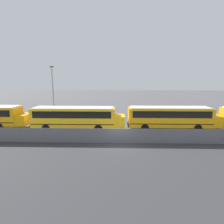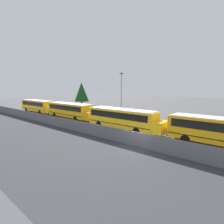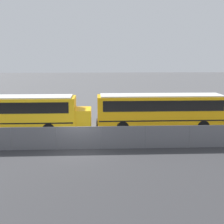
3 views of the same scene
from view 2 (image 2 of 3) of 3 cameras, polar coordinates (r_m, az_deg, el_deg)
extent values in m
plane|color=#4C4C4F|center=(18.79, 8.73, -11.33)|extent=(200.00, 200.00, 0.00)
cube|color=#333335|center=(14.36, -4.40, -17.58)|extent=(123.00, 12.00, 0.01)
cube|color=#9EA0A5|center=(18.54, 8.78, -9.03)|extent=(89.00, 0.03, 1.57)
cube|color=slate|center=(18.53, 8.76, -9.04)|extent=(89.00, 0.01, 1.57)
cylinder|color=slate|center=(18.32, 8.84, -6.68)|extent=(89.00, 0.05, 0.05)
cylinder|color=slate|center=(50.12, -32.11, 0.66)|extent=(0.07, 0.07, 1.57)
cylinder|color=slate|center=(47.22, -30.95, 0.36)|extent=(0.07, 0.07, 1.57)
cylinder|color=slate|center=(44.35, -29.64, 0.03)|extent=(0.07, 0.07, 1.57)
cylinder|color=slate|center=(41.51, -28.14, -0.36)|extent=(0.07, 0.07, 1.57)
cylinder|color=slate|center=(38.70, -26.42, -0.80)|extent=(0.07, 0.07, 1.57)
cylinder|color=slate|center=(35.93, -24.44, -1.30)|extent=(0.07, 0.07, 1.57)
cylinder|color=slate|center=(33.22, -22.13, -1.89)|extent=(0.07, 0.07, 1.57)
cylinder|color=slate|center=(30.58, -19.42, -2.58)|extent=(0.07, 0.07, 1.57)
cylinder|color=slate|center=(28.02, -16.19, -3.38)|extent=(0.07, 0.07, 1.57)
cylinder|color=slate|center=(25.58, -12.33, -4.33)|extent=(0.07, 0.07, 1.57)
cylinder|color=slate|center=(23.28, -7.67, -5.45)|extent=(0.07, 0.07, 1.57)
cylinder|color=slate|center=(21.18, -2.01, -6.76)|extent=(0.07, 0.07, 1.57)
cylinder|color=slate|center=(19.34, 4.85, -8.24)|extent=(0.07, 0.07, 1.57)
cylinder|color=slate|center=(17.84, 13.07, -9.84)|extent=(0.07, 0.07, 1.57)
cylinder|color=slate|center=(16.77, 22.64, -11.45)|extent=(0.07, 0.07, 1.57)
cube|color=yellow|center=(46.31, -23.21, 1.94)|extent=(10.88, 2.59, 2.46)
cube|color=black|center=(46.26, -23.24, 2.61)|extent=(10.01, 2.63, 0.89)
cube|color=black|center=(46.38, -23.16, 1.09)|extent=(10.66, 2.62, 0.10)
cube|color=yellow|center=(41.05, -19.29, 0.74)|extent=(1.31, 2.38, 1.48)
cube|color=black|center=(51.35, -25.93, 1.11)|extent=(0.12, 2.59, 0.24)
cube|color=silver|center=(46.20, -23.29, 3.52)|extent=(10.33, 2.33, 0.10)
cylinder|color=black|center=(44.06, -19.76, 0.22)|extent=(1.04, 0.28, 1.04)
cylinder|color=black|center=(42.94, -22.46, -0.11)|extent=(1.04, 0.28, 1.04)
cylinder|color=black|center=(49.96, -23.69, 0.90)|extent=(1.04, 0.28, 1.04)
cylinder|color=black|center=(48.97, -26.14, 0.62)|extent=(1.04, 0.28, 1.04)
cube|color=orange|center=(35.43, -13.74, 0.65)|extent=(10.88, 2.59, 2.46)
cube|color=black|center=(35.36, -13.77, 1.52)|extent=(10.01, 2.63, 0.89)
cube|color=black|center=(35.52, -13.70, -0.45)|extent=(10.66, 2.62, 0.10)
cube|color=orange|center=(30.85, -6.96, -1.18)|extent=(1.31, 2.38, 1.48)
cube|color=black|center=(40.09, -18.36, -0.24)|extent=(0.12, 2.59, 0.24)
cube|color=silver|center=(35.29, -13.81, 2.72)|extent=(10.33, 2.33, 0.10)
cylinder|color=black|center=(33.74, -8.65, -1.69)|extent=(1.04, 0.28, 1.04)
cylinder|color=black|center=(32.26, -11.78, -2.22)|extent=(1.04, 0.28, 1.04)
cylinder|color=black|center=(38.99, -15.24, -0.56)|extent=(1.04, 0.28, 1.04)
cylinder|color=black|center=(37.72, -18.16, -0.97)|extent=(1.04, 0.28, 1.04)
cube|color=yellow|center=(25.57, 3.06, -1.95)|extent=(10.88, 2.59, 2.46)
cube|color=black|center=(25.48, 3.07, -0.75)|extent=(10.01, 2.63, 0.89)
cube|color=black|center=(25.70, 3.05, -3.46)|extent=(10.66, 2.62, 0.10)
cube|color=yellow|center=(22.63, 15.53, -4.85)|extent=(1.31, 2.38, 1.48)
cube|color=black|center=(29.33, -5.58, -2.82)|extent=(0.12, 2.59, 0.24)
cube|color=silver|center=(25.38, 3.08, 0.90)|extent=(10.33, 2.33, 0.10)
cylinder|color=black|center=(25.00, 10.89, -5.21)|extent=(1.04, 0.28, 1.04)
cylinder|color=black|center=(23.03, 8.03, -6.29)|extent=(1.04, 0.28, 1.04)
cylinder|color=black|center=(28.78, -0.94, -3.30)|extent=(1.04, 0.28, 1.04)
cylinder|color=black|center=(27.08, -4.20, -4.05)|extent=(1.04, 0.28, 1.04)
cube|color=orange|center=(21.25, 32.71, -5.33)|extent=(10.88, 2.59, 2.46)
cube|color=black|center=(21.15, 32.82, -3.90)|extent=(10.01, 2.63, 0.89)
cube|color=black|center=(21.41, 32.56, -7.13)|extent=(10.66, 2.62, 0.10)
cube|color=black|center=(22.77, 18.62, -6.42)|extent=(0.12, 2.59, 0.24)
cylinder|color=black|center=(23.27, 24.56, -6.81)|extent=(1.04, 0.28, 1.04)
cylinder|color=black|center=(21.08, 22.83, -8.23)|extent=(1.04, 0.28, 1.04)
cylinder|color=gray|center=(33.67, 3.04, 4.87)|extent=(0.16, 0.16, 8.63)
cube|color=#47474C|center=(33.71, 3.09, 12.47)|extent=(0.60, 0.24, 0.20)
cylinder|color=#51381E|center=(48.84, -9.79, 2.10)|extent=(0.44, 0.44, 2.37)
cone|color=#144219|center=(48.60, -9.89, 6.48)|extent=(3.92, 3.92, 5.10)
camera|label=1|loc=(9.71, -65.34, 5.44)|focal=28.00mm
camera|label=3|loc=(9.58, -85.41, 1.25)|focal=50.00mm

